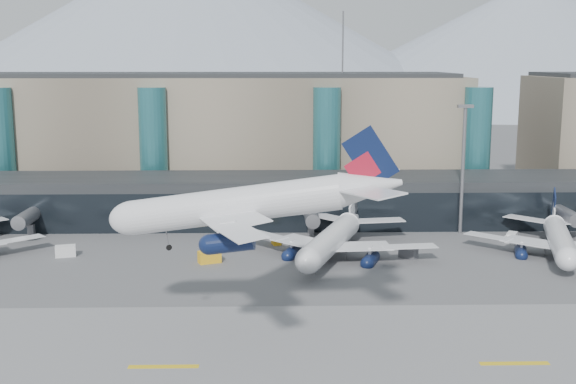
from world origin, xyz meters
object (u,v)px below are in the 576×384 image
object	(u,v)px
veh_a	(66,251)
veh_b	(276,241)
veh_c	(408,253)
veh_g	(512,240)
lightmast_mid	(463,162)
jet_parked_right	(559,230)
jet_parked_mid	(336,229)
veh_d	(512,237)
veh_h	(209,257)
hero_jet	(264,194)

from	to	relation	value
veh_a	veh_b	xyz separation A→B (m)	(37.26, 7.50, -0.31)
veh_b	veh_c	size ratio (longest dim) A/B	0.74
veh_a	veh_g	bearing A→B (deg)	-9.68
lightmast_mid	veh_b	world-z (taller)	lightmast_mid
veh_g	jet_parked_right	bearing A→B (deg)	6.59
veh_a	jet_parked_mid	bearing A→B (deg)	-14.39
veh_c	veh_g	size ratio (longest dim) A/B	1.31
veh_b	veh_d	distance (m)	44.98
lightmast_mid	veh_g	size ratio (longest dim) A/B	10.80
veh_g	veh_h	distance (m)	57.24
lightmast_mid	veh_a	size ratio (longest dim) A/B	7.38
jet_parked_mid	veh_b	size ratio (longest dim) A/B	16.44
jet_parked_right	veh_d	xyz separation A→B (m)	(-5.50, 8.47, -3.32)
veh_h	hero_jet	bearing A→B (deg)	-95.59
veh_c	veh_d	xyz separation A→B (m)	(21.87, 10.98, 0.01)
lightmast_mid	jet_parked_mid	distance (m)	32.12
veh_a	lightmast_mid	bearing A→B (deg)	-2.69
jet_parked_mid	jet_parked_right	bearing A→B (deg)	-70.45
veh_c	veh_g	distance (m)	23.46
jet_parked_mid	jet_parked_right	size ratio (longest dim) A/B	1.09
lightmast_mid	jet_parked_right	size ratio (longest dim) A/B	0.74
veh_g	veh_h	bearing A→B (deg)	-111.59
veh_a	veh_h	world-z (taller)	veh_h
jet_parked_mid	veh_a	bearing A→B (deg)	110.09
hero_jet	veh_a	xyz separation A→B (m)	(-35.56, 38.84, -17.41)
veh_b	veh_g	size ratio (longest dim) A/B	0.97
hero_jet	jet_parked_right	bearing A→B (deg)	43.85
jet_parked_mid	veh_c	bearing A→B (deg)	-82.11
veh_b	veh_h	bearing A→B (deg)	121.58
jet_parked_right	veh_b	xyz separation A→B (m)	(-50.47, 7.27, -3.54)
jet_parked_mid	veh_b	world-z (taller)	jet_parked_mid
veh_a	veh_d	bearing A→B (deg)	-8.75
veh_c	lightmast_mid	bearing A→B (deg)	95.20
hero_jet	veh_h	world-z (taller)	hero_jet
jet_parked_right	veh_d	world-z (taller)	jet_parked_right
veh_b	veh_c	world-z (taller)	veh_c
hero_jet	veh_a	world-z (taller)	hero_jet
veh_g	hero_jet	bearing A→B (deg)	-78.60
hero_jet	jet_parked_mid	world-z (taller)	hero_jet
veh_d	veh_g	world-z (taller)	veh_d
veh_b	veh_c	bearing A→B (deg)	-127.80
veh_c	hero_jet	bearing A→B (deg)	-81.69
veh_d	veh_h	xyz separation A→B (m)	(-56.46, -13.27, 0.15)
jet_parked_mid	veh_b	distance (m)	13.38
veh_b	veh_h	world-z (taller)	veh_h
jet_parked_mid	veh_a	size ratio (longest dim) A/B	10.90
veh_a	veh_d	world-z (taller)	veh_a
lightmast_mid	hero_jet	world-z (taller)	hero_jet
veh_b	veh_d	bearing A→B (deg)	-103.31
veh_h	veh_g	bearing A→B (deg)	-9.59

